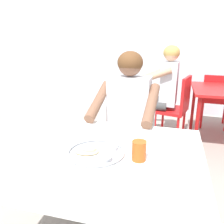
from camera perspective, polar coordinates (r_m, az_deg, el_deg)
The scene contains 9 objects.
back_wall at distance 4.36m, azimuth 9.89°, elevation 22.35°, with size 12.00×0.12×3.40m, color silver.
table_foreground at distance 1.30m, azimuth -3.96°, elevation -12.41°, with size 1.13×0.93×0.73m.
thali_tray at distance 1.23m, azimuth -3.86°, elevation -9.89°, with size 0.31×0.31×0.03m.
drinking_cup at distance 1.17m, azimuth 6.71°, elevation -9.35°, with size 0.07×0.07×0.10m.
chair_foreground at distance 2.16m, azimuth 4.87°, elevation -4.97°, with size 0.42×0.45×0.86m.
diner_foreground at distance 1.88m, azimuth 3.66°, elevation -0.79°, with size 0.50×0.56×1.23m.
chair_red_left at distance 3.13m, azimuth 15.87°, elevation 1.74°, with size 0.47×0.51×0.87m.
chair_red_far at distance 3.81m, azimuth 24.36°, elevation 3.38°, with size 0.46×0.48×0.83m.
patron_background at distance 3.13m, azimuth 12.36°, elevation 6.57°, with size 0.57×0.52×1.25m.
Camera 1 is at (0.46, -0.99, 1.31)m, focal length 36.92 mm.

